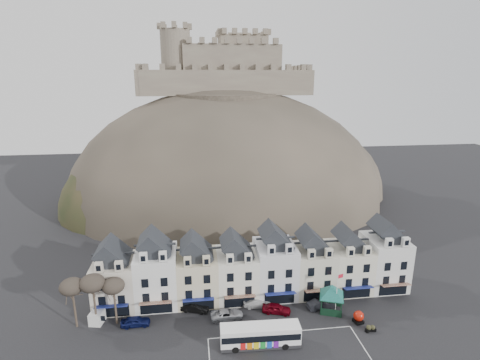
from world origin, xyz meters
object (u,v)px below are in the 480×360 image
white_van (100,313)px  car_maroon (276,308)px  red_buoy (359,317)px  car_silver (227,314)px  car_navy (135,321)px  bus_shelter (332,291)px  bus (260,334)px  car_white (257,303)px  flagpole (337,291)px  car_black (195,307)px  car_charcoal (321,304)px

white_van → car_maroon: size_ratio=0.99×
red_buoy → car_silver: 20.73m
car_navy → car_maroon: 22.43m
car_navy → bus_shelter: bearing=-92.0°
bus → red_buoy: bus is taller
bus → car_white: 9.43m
bus → red_buoy: (16.24, 3.03, -0.76)m
red_buoy → white_van: bearing=171.2°
car_white → flagpole: bearing=-102.3°
white_van → car_black: white_van is taller
bus_shelter → car_silver: 17.47m
bus_shelter → car_black: 22.62m
car_navy → red_buoy: bearing=-97.8°
bus_shelter → car_charcoal: (-1.45, 0.88, -2.97)m
car_silver → car_white: car_silver is taller
white_van → car_black: 15.04m
car_navy → car_charcoal: bearing=-90.4°
bus → car_navy: 19.64m
car_black → red_buoy: bearing=-86.8°
car_navy → car_charcoal: (30.00, 0.63, 0.00)m
car_navy → car_black: car_navy is taller
bus_shelter → white_van: bus_shelter is taller
car_navy → car_white: bearing=-84.4°
bus_shelter → car_white: bus_shelter is taller
car_silver → bus_shelter: bearing=-95.5°
car_navy → car_maroon: bearing=-90.7°
white_van → car_silver: white_van is taller
car_maroon → car_silver: bearing=109.6°
car_black → car_silver: 5.63m
flagpole → car_white: 13.31m
bus → car_white: size_ratio=2.41×
white_van → car_white: bearing=11.9°
bus_shelter → red_buoy: 5.47m
car_white → car_black: bearing=94.7°
red_buoy → car_charcoal: red_buoy is taller
car_black → car_white: size_ratio=0.95×
flagpole → bus_shelter: bearing=112.6°
car_black → car_maroon: bearing=-82.1°
car_navy → car_charcoal: 30.01m
car_white → car_charcoal: car_charcoal is taller
car_black → car_charcoal: bearing=-78.1°
red_buoy → car_navy: (-34.63, 3.76, -0.26)m
bus → bus_shelter: bearing=29.1°
car_navy → car_silver: bearing=-91.6°
red_buoy → car_black: 26.19m
bus → car_silver: bearing=123.9°
red_buoy → car_navy: size_ratio=0.45×
red_buoy → bus_shelter: bearing=132.1°
bus → car_black: (-9.19, 9.28, -1.04)m
car_black → car_white: bearing=-73.0°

